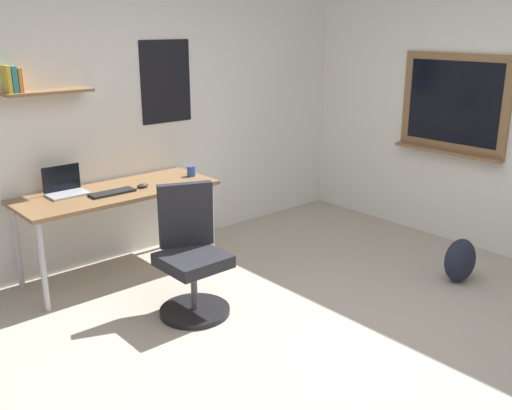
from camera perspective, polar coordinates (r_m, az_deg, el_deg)
ground_plane at (r=3.98m, az=7.92°, el=-13.93°), size 5.20×5.20×0.00m
wall_back at (r=5.37m, az=-11.72°, el=9.01°), size 5.00×0.30×2.60m
desk at (r=4.94m, az=-13.49°, el=0.71°), size 1.66×0.65×0.74m
office_chair at (r=4.28m, az=-6.40°, el=-5.34°), size 0.53×0.55×0.95m
laptop at (r=4.90m, az=-18.28°, el=1.62°), size 0.31×0.21×0.23m
keyboard at (r=4.82m, az=-13.97°, el=1.19°), size 0.37×0.13×0.02m
computer_mouse at (r=4.94m, az=-11.11°, el=1.88°), size 0.10×0.06×0.03m
coffee_mug at (r=5.25m, az=-6.40°, el=3.34°), size 0.08×0.08×0.09m
backpack at (r=5.10m, az=19.45°, el=-5.16°), size 0.32×0.22×0.37m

